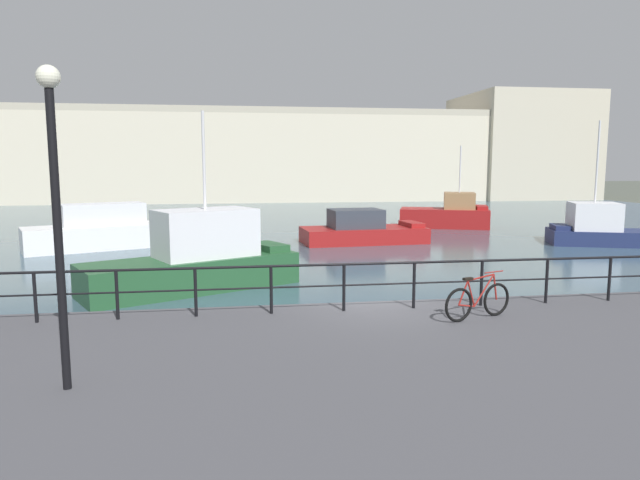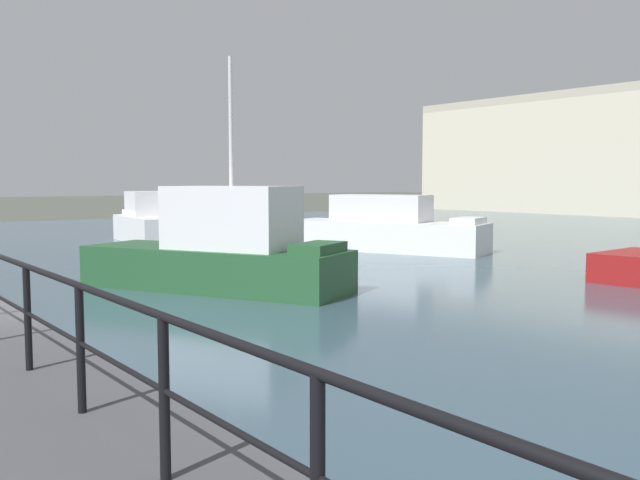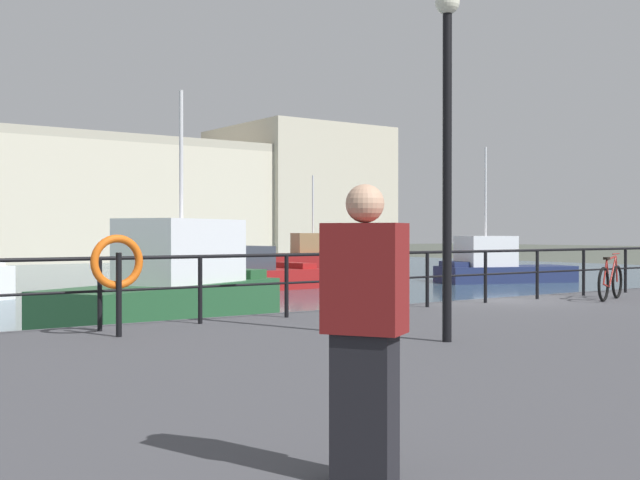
{
  "view_description": "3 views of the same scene",
  "coord_description": "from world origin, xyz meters",
  "views": [
    {
      "loc": [
        -3.24,
        -12.79,
        4.14
      ],
      "look_at": [
        -0.35,
        6.7,
        1.5
      ],
      "focal_mm": 31.64,
      "sensor_mm": 36.0,
      "label": 1
    },
    {
      "loc": [
        11.17,
        -2.54,
        2.79
      ],
      "look_at": [
        0.74,
        5.29,
        1.69
      ],
      "focal_mm": 39.23,
      "sensor_mm": 36.0,
      "label": 2
    },
    {
      "loc": [
        -13.17,
        -11.99,
        2.32
      ],
      "look_at": [
        -0.55,
        5.51,
        2.14
      ],
      "focal_mm": 45.05,
      "sensor_mm": 36.0,
      "label": 3
    }
  ],
  "objects": [
    {
      "name": "quay_lamp_post",
      "position": [
        -5.73,
        -4.5,
        3.83
      ],
      "size": [
        0.32,
        0.32,
        4.57
      ],
      "color": "black",
      "rests_on": "quay_promenade"
    },
    {
      "name": "water_basin",
      "position": [
        0.0,
        30.2,
        0.01
      ],
      "size": [
        80.0,
        60.0,
        0.01
      ],
      "primitive_type": "cube",
      "color": "#385160",
      "rests_on": "ground_plane"
    },
    {
      "name": "moored_harbor_tender",
      "position": [
        -4.55,
        6.11,
        1.02
      ],
      "size": [
        7.3,
        5.23,
        5.88
      ],
      "rotation": [
        0.0,
        0.0,
        0.48
      ],
      "color": "#23512D",
      "rests_on": "water_basin"
    },
    {
      "name": "life_ring_stand",
      "position": [
        -9.01,
        -1.47,
        1.88
      ],
      "size": [
        0.75,
        0.16,
        1.4
      ],
      "color": "black",
      "rests_on": "quay_promenade"
    },
    {
      "name": "standing_person",
      "position": [
        -10.33,
        -8.48,
        1.77
      ],
      "size": [
        0.47,
        0.52,
        1.69
      ],
      "rotation": [
        0.0,
        0.0,
        0.56
      ],
      "color": "black",
      "rests_on": "quay_promenade"
    },
    {
      "name": "harbor_building",
      "position": [
        6.7,
        55.03,
        5.14
      ],
      "size": [
        78.85,
        14.68,
        12.76
      ],
      "color": "beige",
      "rests_on": "ground_plane"
    },
    {
      "name": "quay_railing",
      "position": [
        -1.72,
        -0.75,
        1.64
      ],
      "size": [
        24.28,
        0.07,
        1.08
      ],
      "color": "black",
      "rests_on": "quay_promenade"
    },
    {
      "name": "ground_plane",
      "position": [
        0.0,
        0.0,
        0.0
      ],
      "size": [
        240.0,
        240.0,
        0.0
      ],
      "primitive_type": "plane",
      "color": "#4C5147"
    },
    {
      "name": "moored_blue_motorboat",
      "position": [
        10.59,
        22.79,
        0.87
      ],
      "size": [
        6.22,
        4.31,
        5.37
      ],
      "rotation": [
        0.0,
        0.0,
        -0.35
      ],
      "color": "maroon",
      "rests_on": "water_basin"
    },
    {
      "name": "moored_small_launch",
      "position": [
        3.37,
        16.42,
        0.66
      ],
      "size": [
        6.71,
        3.31,
        1.79
      ],
      "rotation": [
        0.0,
        0.0,
        0.08
      ],
      "color": "maroon",
      "rests_on": "water_basin"
    },
    {
      "name": "moored_green_narrowboat",
      "position": [
        15.73,
        13.76,
        0.8
      ],
      "size": [
        6.82,
        4.33,
        6.36
      ],
      "rotation": [
        0.0,
        0.0,
        2.81
      ],
      "color": "navy",
      "rests_on": "water_basin"
    },
    {
      "name": "parked_bicycle",
      "position": [
        1.75,
        -1.82,
        1.29
      ],
      "size": [
        1.69,
        0.64,
        0.98
      ],
      "rotation": [
        0.0,
        0.0,
        0.34
      ],
      "color": "black",
      "rests_on": "quay_promenade"
    }
  ]
}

